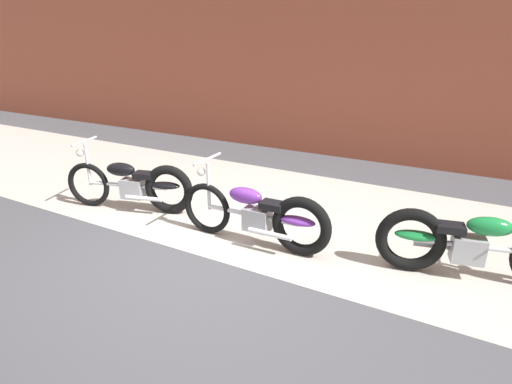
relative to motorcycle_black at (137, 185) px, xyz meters
The scene contains 5 objects.
ground_plane 1.83m from the motorcycle_black, 22.31° to the right, with size 80.00×80.00×0.00m, color #47474C.
sidewalk_slab 2.01m from the motorcycle_black, 32.85° to the left, with size 36.00×3.50×0.01m, color #B2ADA3.
motorcycle_black is the anchor object (origin of this frame).
motorcycle_purple 2.13m from the motorcycle_black, ahead, with size 2.01×0.58×1.03m.
motorcycle_green 4.27m from the motorcycle_black, ahead, with size 1.98×0.71×1.03m.
Camera 1 is at (2.58, -3.38, 2.40)m, focal length 28.64 mm.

